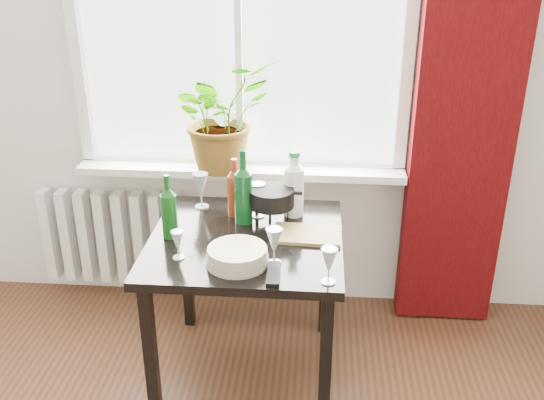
# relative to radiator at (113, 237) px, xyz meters

# --- Properties ---
(window) EXTENTS (1.72, 0.08, 1.62)m
(window) POSITION_rel_radiator_xyz_m (0.75, 0.04, 1.22)
(window) COLOR white
(window) RESTS_ON ground
(windowsill) EXTENTS (1.72, 0.20, 0.04)m
(windowsill) POSITION_rel_radiator_xyz_m (0.75, -0.03, 0.44)
(windowsill) COLOR white
(windowsill) RESTS_ON ground
(curtain) EXTENTS (0.50, 0.12, 2.56)m
(curtain) POSITION_rel_radiator_xyz_m (1.87, -0.06, 0.92)
(curtain) COLOR #340406
(curtain) RESTS_ON ground
(radiator) EXTENTS (0.80, 0.10, 0.55)m
(radiator) POSITION_rel_radiator_xyz_m (0.00, 0.00, 0.00)
(radiator) COLOR white
(radiator) RESTS_ON ground
(table) EXTENTS (0.85, 0.85, 0.74)m
(table) POSITION_rel_radiator_xyz_m (0.85, -0.63, 0.27)
(table) COLOR black
(table) RESTS_ON ground
(potted_plant) EXTENTS (0.66, 0.66, 0.56)m
(potted_plant) POSITION_rel_radiator_xyz_m (0.66, -0.06, 0.74)
(potted_plant) COLOR #34771F
(potted_plant) RESTS_ON windowsill
(wine_bottle_left) EXTENTS (0.07, 0.07, 0.30)m
(wine_bottle_left) POSITION_rel_radiator_xyz_m (0.52, -0.66, 0.51)
(wine_bottle_left) COLOR #0D4811
(wine_bottle_left) RESTS_ON table
(wine_bottle_right) EXTENTS (0.11, 0.11, 0.36)m
(wine_bottle_right) POSITION_rel_radiator_xyz_m (0.82, -0.48, 0.54)
(wine_bottle_right) COLOR #0C4018
(wine_bottle_right) RESTS_ON table
(bottle_amber) EXTENTS (0.09, 0.09, 0.29)m
(bottle_amber) POSITION_rel_radiator_xyz_m (0.77, -0.41, 0.51)
(bottle_amber) COLOR maroon
(bottle_amber) RESTS_ON table
(cleaning_bottle) EXTENTS (0.12, 0.12, 0.33)m
(cleaning_bottle) POSITION_rel_radiator_xyz_m (1.05, -0.38, 0.52)
(cleaning_bottle) COLOR white
(cleaning_bottle) RESTS_ON table
(wineglass_front_right) EXTENTS (0.08, 0.08, 0.16)m
(wineglass_front_right) POSITION_rel_radiator_xyz_m (0.99, -0.85, 0.44)
(wineglass_front_right) COLOR #B0BABE
(wineglass_front_right) RESTS_ON table
(wineglass_far_right) EXTENTS (0.07, 0.07, 0.15)m
(wineglass_far_right) POSITION_rel_radiator_xyz_m (1.21, -0.99, 0.44)
(wineglass_far_right) COLOR silver
(wineglass_far_right) RESTS_ON table
(wineglass_back_center) EXTENTS (0.09, 0.09, 0.17)m
(wineglass_back_center) POSITION_rel_radiator_xyz_m (0.88, -0.41, 0.45)
(wineglass_back_center) COLOR silver
(wineglass_back_center) RESTS_ON table
(wineglass_back_left) EXTENTS (0.08, 0.08, 0.18)m
(wineglass_back_left) POSITION_rel_radiator_xyz_m (0.60, -0.33, 0.45)
(wineglass_back_left) COLOR silver
(wineglass_back_left) RESTS_ON table
(wineglass_front_left) EXTENTS (0.07, 0.07, 0.13)m
(wineglass_front_left) POSITION_rel_radiator_xyz_m (0.59, -0.84, 0.42)
(wineglass_front_left) COLOR silver
(wineglass_front_left) RESTS_ON table
(plate_stack) EXTENTS (0.34, 0.34, 0.07)m
(plate_stack) POSITION_rel_radiator_xyz_m (0.84, -0.87, 0.39)
(plate_stack) COLOR beige
(plate_stack) RESTS_ON table
(fondue_pot) EXTENTS (0.26, 0.23, 0.16)m
(fondue_pot) POSITION_rel_radiator_xyz_m (0.95, -0.46, 0.44)
(fondue_pot) COLOR black
(fondue_pot) RESTS_ON table
(tv_remote) EXTENTS (0.06, 0.18, 0.02)m
(tv_remote) POSITION_rel_radiator_xyz_m (1.00, -0.96, 0.37)
(tv_remote) COLOR black
(tv_remote) RESTS_ON table
(cutting_board) EXTENTS (0.31, 0.21, 0.02)m
(cutting_board) POSITION_rel_radiator_xyz_m (1.12, -0.60, 0.37)
(cutting_board) COLOR #A08048
(cutting_board) RESTS_ON table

